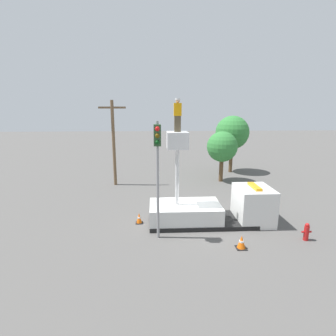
# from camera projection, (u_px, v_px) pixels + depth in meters

# --- Properties ---
(ground_plane) EXTENTS (120.00, 120.00, 0.00)m
(ground_plane) POSITION_uv_depth(u_px,v_px,m) (201.00, 222.00, 15.25)
(ground_plane) COLOR #565451
(bucket_truck) EXTENTS (6.98, 2.40, 5.27)m
(bucket_truck) POSITION_uv_depth(u_px,v_px,m) (213.00, 208.00, 15.07)
(bucket_truck) COLOR black
(bucket_truck) RESTS_ON ground
(worker) EXTENTS (0.40, 0.26, 1.75)m
(worker) POSITION_uv_depth(u_px,v_px,m) (178.00, 115.00, 13.78)
(worker) COLOR brown
(worker) RESTS_ON bucket_truck
(traffic_light_pole) EXTENTS (0.34, 0.57, 5.93)m
(traffic_light_pole) POSITION_uv_depth(u_px,v_px,m) (158.00, 158.00, 12.44)
(traffic_light_pole) COLOR gray
(traffic_light_pole) RESTS_ON ground
(fire_hydrant) EXTENTS (0.49, 0.25, 0.92)m
(fire_hydrant) POSITION_uv_depth(u_px,v_px,m) (306.00, 232.00, 13.13)
(fire_hydrant) COLOR red
(fire_hydrant) RESTS_ON ground
(traffic_cone_rear) EXTENTS (0.40, 0.40, 0.62)m
(traffic_cone_rear) POSITION_uv_depth(u_px,v_px,m) (139.00, 218.00, 15.11)
(traffic_cone_rear) COLOR black
(traffic_cone_rear) RESTS_ON ground
(traffic_cone_curbside) EXTENTS (0.50, 0.50, 0.65)m
(traffic_cone_curbside) POSITION_uv_depth(u_px,v_px,m) (241.00, 242.00, 12.40)
(traffic_cone_curbside) COLOR black
(traffic_cone_curbside) RESTS_ON ground
(tree_left_bg) EXTENTS (2.69, 2.69, 4.50)m
(tree_left_bg) POSITION_uv_depth(u_px,v_px,m) (222.00, 147.00, 23.08)
(tree_left_bg) COLOR brown
(tree_left_bg) RESTS_ON ground
(tree_right_bg) EXTENTS (3.34, 3.34, 5.74)m
(tree_right_bg) POSITION_uv_depth(u_px,v_px,m) (232.00, 133.00, 26.27)
(tree_right_bg) COLOR brown
(tree_right_bg) RESTS_ON ground
(utility_pole) EXTENTS (2.20, 0.26, 7.12)m
(utility_pole) POSITION_uv_depth(u_px,v_px,m) (114.00, 140.00, 21.82)
(utility_pole) COLOR brown
(utility_pole) RESTS_ON ground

